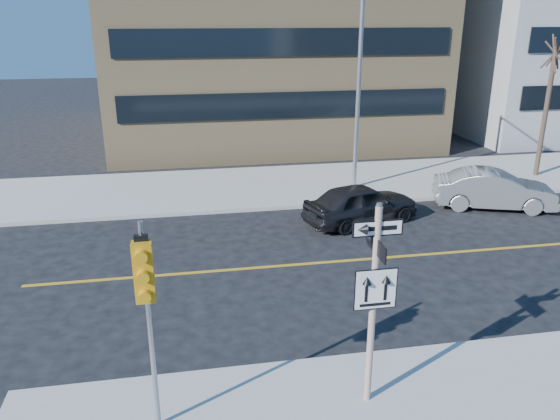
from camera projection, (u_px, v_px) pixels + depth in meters
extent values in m
plane|color=black|center=(333.00, 336.00, 13.07)|extent=(120.00, 120.00, 0.00)
cylinder|color=silver|center=(373.00, 309.00, 10.03)|extent=(0.13, 0.13, 4.00)
cylinder|color=gray|center=(379.00, 205.00, 9.34)|extent=(0.10, 0.10, 0.06)
cube|color=black|center=(378.00, 228.00, 9.49)|extent=(0.92, 0.03, 0.30)
cube|color=black|center=(377.00, 247.00, 9.61)|extent=(0.03, 0.92, 0.30)
cube|color=white|center=(376.00, 289.00, 9.80)|extent=(0.80, 0.03, 0.80)
cylinder|color=gray|center=(150.00, 330.00, 9.36)|extent=(0.09, 0.09, 4.00)
cube|color=orange|center=(144.00, 272.00, 8.77)|extent=(0.32, 0.22, 1.05)
sphere|color=#8C0705|center=(141.00, 255.00, 8.54)|extent=(0.17, 0.17, 0.17)
sphere|color=black|center=(143.00, 275.00, 8.66)|extent=(0.17, 0.17, 0.17)
sphere|color=black|center=(145.00, 295.00, 8.77)|extent=(0.17, 0.17, 0.17)
imported|color=black|center=(361.00, 203.00, 19.94)|extent=(2.97, 4.67, 1.48)
imported|color=slate|center=(494.00, 190.00, 21.45)|extent=(3.02, 4.87, 1.52)
cylinder|color=gray|center=(358.00, 94.00, 22.53)|extent=(0.18, 0.18, 8.00)
cylinder|color=#32271E|center=(546.00, 113.00, 24.68)|extent=(0.22, 0.22, 5.80)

